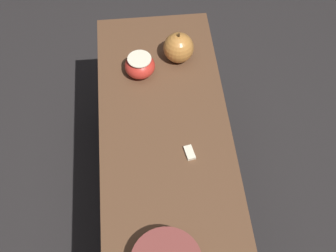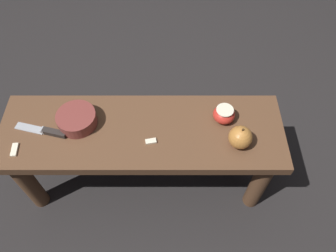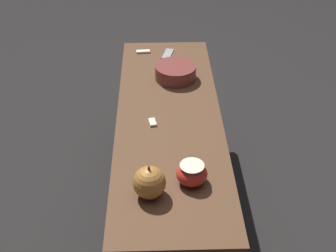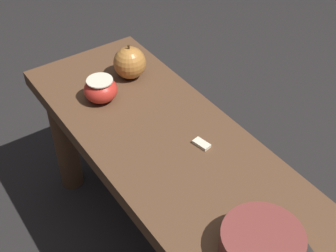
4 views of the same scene
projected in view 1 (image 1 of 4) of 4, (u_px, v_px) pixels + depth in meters
ground_plane at (169, 235)px, 1.49m from camera, size 8.00×8.00×0.00m
wooden_bench at (170, 186)px, 1.22m from camera, size 1.09×0.34×0.42m
apple_whole at (179, 48)px, 1.32m from camera, size 0.09×0.09×0.10m
apple_cut at (140, 66)px, 1.30m from camera, size 0.08×0.08×0.06m
apple_slice_near_knife at (190, 153)px, 1.17m from camera, size 0.04×0.03×0.01m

